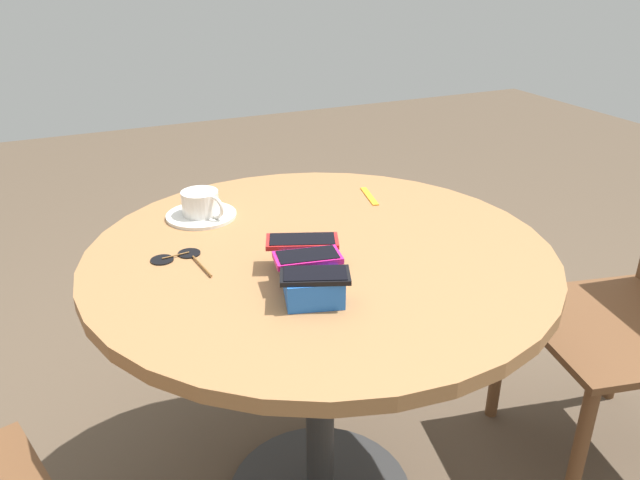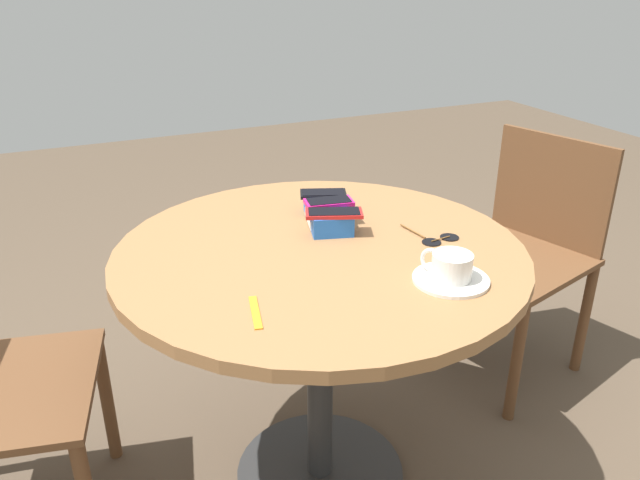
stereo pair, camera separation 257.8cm
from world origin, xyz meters
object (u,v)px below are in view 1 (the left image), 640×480
at_px(phone_black, 315,275).
at_px(saucer, 201,215).
at_px(round_table, 320,301).
at_px(phone_magenta, 308,257).
at_px(coffee_cup, 201,203).
at_px(sunglasses, 178,257).
at_px(phone_box, 309,272).
at_px(lanyard_strap, 369,196).
at_px(phone_red, 302,241).

xyz_separation_m(phone_black, saucer, (0.48, 0.09, -0.05)).
distance_m(round_table, phone_magenta, 0.25).
bearing_deg(round_table, coffee_cup, 34.42).
bearing_deg(saucer, sunglasses, 153.25).
bearing_deg(round_table, phone_box, 148.36).
relative_size(saucer, lanyard_strap, 1.32).
bearing_deg(sunglasses, phone_magenta, -136.37).
height_order(phone_box, phone_magenta, phone_magenta).
height_order(phone_box, lanyard_strap, phone_box).
distance_m(phone_black, lanyard_strap, 0.55).
xyz_separation_m(round_table, coffee_cup, (0.27, 0.19, 0.17)).
xyz_separation_m(round_table, phone_magenta, (-0.13, 0.09, 0.19)).
relative_size(coffee_cup, sunglasses, 0.77).
bearing_deg(lanyard_strap, saucer, 83.75).
distance_m(round_table, phone_box, 0.22).
height_order(phone_box, coffee_cup, coffee_cup).
distance_m(phone_black, saucer, 0.49).
height_order(phone_red, saucer, phone_red).
height_order(lanyard_strap, sunglasses, sunglasses).
bearing_deg(coffee_cup, phone_black, -169.77).
height_order(coffee_cup, sunglasses, coffee_cup).
bearing_deg(phone_box, round_table, -31.64).
xyz_separation_m(phone_magenta, saucer, (0.41, 0.10, -0.05)).
distance_m(phone_box, saucer, 0.42).
bearing_deg(saucer, lanyard_strap, -96.25).
distance_m(round_table, phone_red, 0.21).
bearing_deg(coffee_cup, round_table, -145.58).
bearing_deg(lanyard_strap, phone_box, 138.03).
bearing_deg(phone_magenta, round_table, -32.64).
height_order(coffee_cup, lanyard_strap, coffee_cup).
relative_size(phone_black, coffee_cup, 1.24).
height_order(phone_magenta, sunglasses, phone_magenta).
distance_m(phone_red, saucer, 0.36).
relative_size(round_table, saucer, 6.00).
bearing_deg(phone_magenta, phone_box, -77.59).
xyz_separation_m(phone_box, phone_magenta, (-0.00, 0.00, 0.03)).
xyz_separation_m(saucer, sunglasses, (-0.20, 0.10, -0.00)).
xyz_separation_m(phone_magenta, phone_red, (0.07, -0.02, -0.00)).
bearing_deg(sunglasses, phone_red, -122.23).
xyz_separation_m(phone_black, phone_magenta, (0.07, -0.02, 0.00)).
distance_m(phone_red, sunglasses, 0.27).
bearing_deg(sunglasses, round_table, -105.13).
distance_m(coffee_cup, lanyard_strap, 0.43).
relative_size(phone_red, sunglasses, 1.07).
bearing_deg(sunglasses, saucer, -26.75).
relative_size(round_table, lanyard_strap, 7.90).
xyz_separation_m(phone_magenta, lanyard_strap, (0.36, -0.33, -0.06)).
bearing_deg(round_table, phone_red, 132.86).
height_order(phone_black, phone_magenta, phone_magenta).
distance_m(phone_red, lanyard_strap, 0.43).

